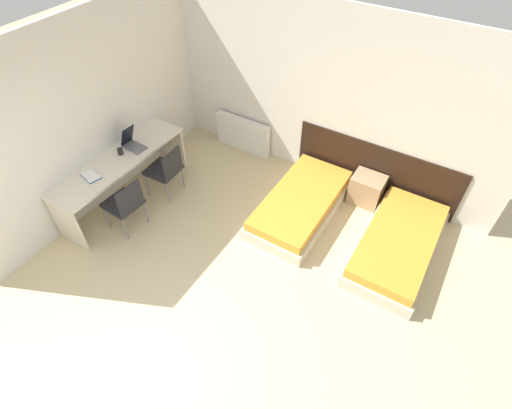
{
  "coord_description": "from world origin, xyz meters",
  "views": [
    {
      "loc": [
        1.99,
        -1.19,
        4.34
      ],
      "look_at": [
        0.0,
        2.03,
        0.55
      ],
      "focal_mm": 28.0,
      "sensor_mm": 36.0,
      "label": 1
    }
  ],
  "objects_px": {
    "chair_near_laptop": "(166,169)",
    "chair_near_notebook": "(125,202)",
    "bed_near_door": "(398,244)",
    "laptop": "(132,143)",
    "bed_near_window": "(301,204)",
    "nightstand": "(367,189)"
  },
  "relations": [
    {
      "from": "chair_near_laptop",
      "to": "laptop",
      "type": "relative_size",
      "value": 2.37
    },
    {
      "from": "bed_near_door",
      "to": "laptop",
      "type": "bearing_deg",
      "value": -168.52
    },
    {
      "from": "bed_near_door",
      "to": "chair_near_notebook",
      "type": "distance_m",
      "value": 3.75
    },
    {
      "from": "chair_near_notebook",
      "to": "bed_near_window",
      "type": "bearing_deg",
      "value": 42.41
    },
    {
      "from": "nightstand",
      "to": "laptop",
      "type": "height_order",
      "value": "laptop"
    },
    {
      "from": "nightstand",
      "to": "laptop",
      "type": "relative_size",
      "value": 1.31
    },
    {
      "from": "chair_near_laptop",
      "to": "chair_near_notebook",
      "type": "distance_m",
      "value": 0.85
    },
    {
      "from": "nightstand",
      "to": "chair_near_laptop",
      "type": "bearing_deg",
      "value": -151.71
    },
    {
      "from": "nightstand",
      "to": "chair_near_notebook",
      "type": "distance_m",
      "value": 3.53
    },
    {
      "from": "chair_near_notebook",
      "to": "nightstand",
      "type": "bearing_deg",
      "value": 44.45
    },
    {
      "from": "bed_near_door",
      "to": "nightstand",
      "type": "bearing_deg",
      "value": 134.6
    },
    {
      "from": "bed_near_window",
      "to": "laptop",
      "type": "distance_m",
      "value": 2.64
    },
    {
      "from": "bed_near_window",
      "to": "nightstand",
      "type": "bearing_deg",
      "value": 45.4
    },
    {
      "from": "bed_near_window",
      "to": "nightstand",
      "type": "height_order",
      "value": "nightstand"
    },
    {
      "from": "bed_near_window",
      "to": "laptop",
      "type": "bearing_deg",
      "value": -161.97
    },
    {
      "from": "bed_near_window",
      "to": "nightstand",
      "type": "relative_size",
      "value": 3.99
    },
    {
      "from": "chair_near_notebook",
      "to": "laptop",
      "type": "height_order",
      "value": "laptop"
    },
    {
      "from": "nightstand",
      "to": "chair_near_notebook",
      "type": "bearing_deg",
      "value": -139.46
    },
    {
      "from": "nightstand",
      "to": "bed_near_window",
      "type": "bearing_deg",
      "value": -134.6
    },
    {
      "from": "bed_near_window",
      "to": "chair_near_laptop",
      "type": "bearing_deg",
      "value": -160.27
    },
    {
      "from": "chair_near_laptop",
      "to": "bed_near_window",
      "type": "bearing_deg",
      "value": 16.4
    },
    {
      "from": "laptop",
      "to": "chair_near_notebook",
      "type": "bearing_deg",
      "value": -53.71
    }
  ]
}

